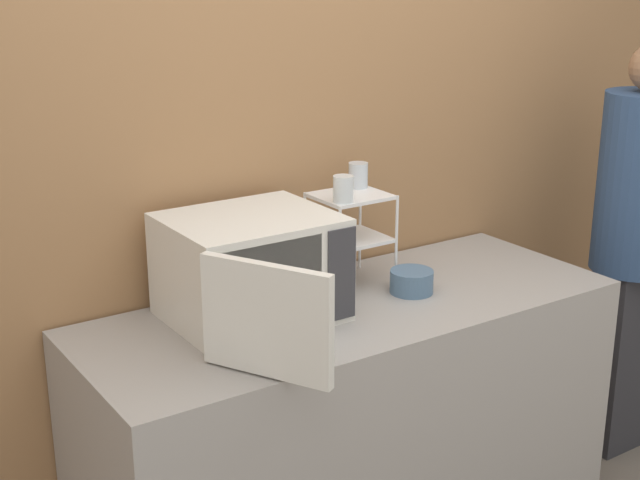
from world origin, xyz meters
TOP-DOWN VIEW (x-y plane):
  - wall_back at (0.00, 0.73)m, footprint 8.00×0.06m
  - counter at (0.00, 0.34)m, footprint 1.79×0.69m
  - microwave at (-0.33, 0.42)m, footprint 0.52×0.77m
  - dish_rack at (0.11, 0.52)m, footprint 0.25×0.22m
  - glass_front_left at (0.04, 0.45)m, footprint 0.07×0.07m
  - glass_back_right at (0.19, 0.58)m, footprint 0.07×0.07m
  - bowl at (0.23, 0.32)m, footprint 0.14×0.14m
  - person at (1.32, 0.27)m, footprint 0.33×0.33m

SIDE VIEW (x-z plane):
  - counter at x=0.00m, z-range 0.00..0.90m
  - bowl at x=0.23m, z-range 0.90..0.97m
  - person at x=1.32m, z-range 0.11..1.77m
  - microwave at x=-0.33m, z-range 0.90..1.22m
  - dish_rack at x=0.11m, z-range 0.97..1.28m
  - glass_front_left at x=0.04m, z-range 1.21..1.30m
  - glass_back_right at x=0.19m, z-range 1.21..1.30m
  - wall_back at x=0.00m, z-range 0.00..2.60m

